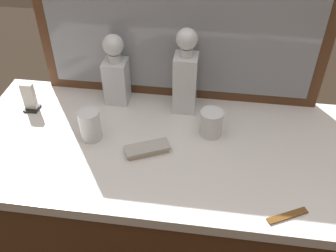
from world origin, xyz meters
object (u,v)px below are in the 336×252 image
at_px(crystal_decanter_front, 116,76).
at_px(crystal_decanter_far_left, 185,79).
at_px(silver_brush_far_right, 147,149).
at_px(crystal_tumbler_right, 90,126).
at_px(napkin_holder, 30,99).
at_px(crystal_tumbler_far_left, 211,124).
at_px(tortoiseshell_comb, 287,216).

relative_size(crystal_decanter_front, crystal_decanter_far_left, 0.85).
relative_size(crystal_decanter_far_left, silver_brush_far_right, 2.07).
bearing_deg(silver_brush_far_right, crystal_decanter_far_left, 69.65).
height_order(crystal_decanter_front, crystal_tumbler_right, crystal_decanter_front).
bearing_deg(crystal_decanter_far_left, crystal_decanter_front, 176.09).
bearing_deg(napkin_holder, crystal_decanter_front, 19.06).
height_order(crystal_tumbler_far_left, napkin_holder, napkin_holder).
relative_size(crystal_tumbler_right, silver_brush_far_right, 0.70).
xyz_separation_m(crystal_decanter_far_left, napkin_holder, (-0.56, -0.09, -0.08)).
bearing_deg(crystal_tumbler_far_left, crystal_decanter_front, 157.61).
bearing_deg(crystal_tumbler_right, tortoiseshell_comb, -21.36).
relative_size(crystal_decanter_far_left, crystal_tumbler_right, 2.97).
xyz_separation_m(crystal_decanter_front, napkin_holder, (-0.30, -0.10, -0.06)).
distance_m(crystal_decanter_front, crystal_tumbler_right, 0.23).
distance_m(crystal_decanter_far_left, crystal_tumbler_right, 0.37).
distance_m(crystal_decanter_front, crystal_decanter_far_left, 0.26).
bearing_deg(crystal_tumbler_far_left, tortoiseshell_comb, -54.44).
relative_size(crystal_tumbler_far_left, tortoiseshell_comb, 0.78).
bearing_deg(tortoiseshell_comb, napkin_holder, 157.76).
bearing_deg(silver_brush_far_right, crystal_tumbler_right, 166.90).
xyz_separation_m(tortoiseshell_comb, napkin_holder, (-0.89, 0.36, 0.04)).
relative_size(crystal_tumbler_right, napkin_holder, 0.97).
bearing_deg(silver_brush_far_right, tortoiseshell_comb, -24.96).
bearing_deg(tortoiseshell_comb, silver_brush_far_right, 155.04).
bearing_deg(silver_brush_far_right, crystal_tumbler_far_left, 31.73).
distance_m(tortoiseshell_comb, napkin_holder, 0.96).
height_order(crystal_decanter_front, napkin_holder, crystal_decanter_front).
relative_size(crystal_tumbler_far_left, napkin_holder, 0.83).
bearing_deg(crystal_decanter_front, crystal_tumbler_far_left, -22.39).
xyz_separation_m(crystal_decanter_front, crystal_decanter_far_left, (0.26, -0.02, 0.02)).
distance_m(crystal_tumbler_far_left, tortoiseshell_comb, 0.39).
bearing_deg(crystal_tumbler_far_left, silver_brush_far_right, -148.27).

